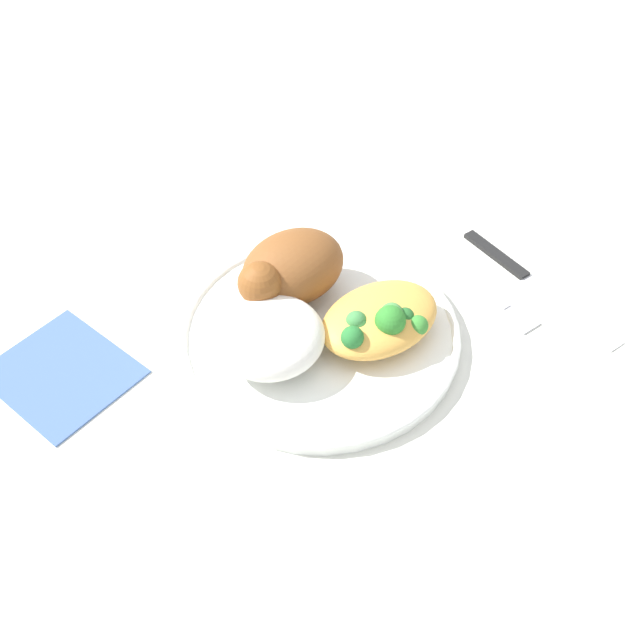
{
  "coord_description": "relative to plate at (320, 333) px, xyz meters",
  "views": [
    {
      "loc": [
        0.25,
        0.35,
        0.48
      ],
      "look_at": [
        0.0,
        0.0,
        0.02
      ],
      "focal_mm": 40.68,
      "sensor_mm": 36.0,
      "label": 1
    }
  ],
  "objects": [
    {
      "name": "knife",
      "position": [
        -0.21,
        0.05,
        -0.0
      ],
      "size": [
        0.02,
        0.19,
        0.01
      ],
      "color": "black",
      "rests_on": "ground_plane"
    },
    {
      "name": "rice_pile",
      "position": [
        0.05,
        0.0,
        0.03
      ],
      "size": [
        0.09,
        0.09,
        0.04
      ],
      "primitive_type": "ellipsoid",
      "color": "white",
      "rests_on": "plate"
    },
    {
      "name": "napkin",
      "position": [
        0.2,
        -0.1,
        -0.01
      ],
      "size": [
        0.13,
        0.14,
        0.0
      ],
      "primitive_type": "cube",
      "rotation": [
        0.0,
        0.0,
        0.26
      ],
      "color": "#47669E",
      "rests_on": "ground_plane"
    },
    {
      "name": "roasted_chicken",
      "position": [
        -0.0,
        -0.05,
        0.04
      ],
      "size": [
        0.11,
        0.07,
        0.06
      ],
      "color": "brown",
      "rests_on": "plate"
    },
    {
      "name": "fork",
      "position": [
        -0.16,
        0.04,
        -0.01
      ],
      "size": [
        0.02,
        0.14,
        0.01
      ],
      "color": "#B2B2B7",
      "rests_on": "ground_plane"
    },
    {
      "name": "plate",
      "position": [
        0.0,
        0.0,
        0.0
      ],
      "size": [
        0.25,
        0.25,
        0.01
      ],
      "color": "white",
      "rests_on": "ground_plane"
    },
    {
      "name": "ground_plane",
      "position": [
        0.0,
        0.0,
        -0.01
      ],
      "size": [
        2.0,
        2.0,
        0.0
      ],
      "primitive_type": "plane",
      "color": "silver"
    },
    {
      "name": "mac_cheese_with_broccoli",
      "position": [
        -0.04,
        0.04,
        0.03
      ],
      "size": [
        0.11,
        0.08,
        0.04
      ],
      "color": "gold",
      "rests_on": "plate"
    }
  ]
}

